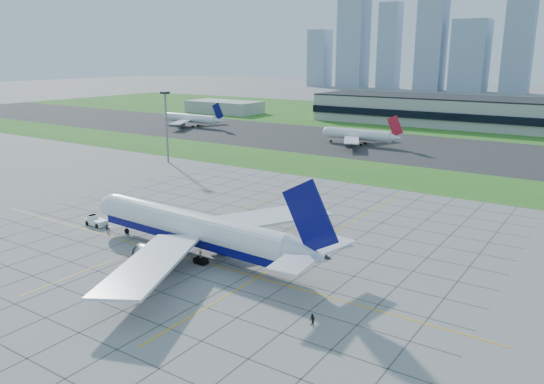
# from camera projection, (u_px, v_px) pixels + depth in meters

# --- Properties ---
(ground) EXTENTS (1400.00, 1400.00, 0.00)m
(ground) POSITION_uv_depth(u_px,v_px,m) (190.00, 254.00, 105.49)
(ground) COLOR gray
(ground) RESTS_ON ground
(grass_median) EXTENTS (700.00, 35.00, 0.04)m
(grass_median) POSITION_uv_depth(u_px,v_px,m) (372.00, 173.00, 177.84)
(grass_median) COLOR #2C691E
(grass_median) RESTS_ON ground
(asphalt_taxiway) EXTENTS (700.00, 75.00, 0.04)m
(asphalt_taxiway) POSITION_uv_depth(u_px,v_px,m) (425.00, 149.00, 222.06)
(asphalt_taxiway) COLOR #383838
(asphalt_taxiway) RESTS_ON ground
(grass_far) EXTENTS (700.00, 145.00, 0.04)m
(grass_far) POSITION_uv_depth(u_px,v_px,m) (486.00, 122.00, 310.51)
(grass_far) COLOR #2C691E
(grass_far) RESTS_ON ground
(apron_markings) EXTENTS (120.00, 130.00, 0.03)m
(apron_markings) POSITION_uv_depth(u_px,v_px,m) (226.00, 238.00, 114.17)
(apron_markings) COLOR #474744
(apron_markings) RESTS_ON ground
(service_block) EXTENTS (50.00, 25.00, 8.00)m
(service_block) POSITION_uv_depth(u_px,v_px,m) (224.00, 107.00, 359.55)
(service_block) COLOR #B7B7B2
(service_block) RESTS_ON ground
(light_mast) EXTENTS (2.50, 2.50, 25.60)m
(light_mast) POSITION_uv_depth(u_px,v_px,m) (166.00, 118.00, 191.40)
(light_mast) COLOR gray
(light_mast) RESTS_ON ground
(airliner) EXTENTS (60.57, 61.30, 19.06)m
(airliner) POSITION_uv_depth(u_px,v_px,m) (194.00, 229.00, 104.01)
(airliner) COLOR white
(airliner) RESTS_ON ground
(pushback_tug) EXTENTS (8.16, 3.06, 2.26)m
(pushback_tug) POSITION_uv_depth(u_px,v_px,m) (96.00, 221.00, 122.77)
(pushback_tug) COLOR white
(pushback_tug) RESTS_ON ground
(crew_near) EXTENTS (0.83, 0.80, 1.91)m
(crew_near) POSITION_uv_depth(u_px,v_px,m) (107.00, 227.00, 118.40)
(crew_near) COLOR black
(crew_near) RESTS_ON ground
(crew_far) EXTENTS (1.15, 1.08, 1.88)m
(crew_far) POSITION_uv_depth(u_px,v_px,m) (312.00, 320.00, 77.11)
(crew_far) COLOR black
(crew_far) RESTS_ON ground
(distant_jet_0) EXTENTS (40.00, 42.66, 14.08)m
(distant_jet_0) POSITION_uv_depth(u_px,v_px,m) (192.00, 118.00, 290.50)
(distant_jet_0) COLOR white
(distant_jet_0) RESTS_ON ground
(distant_jet_1) EXTENTS (35.31, 42.66, 14.08)m
(distant_jet_1) POSITION_uv_depth(u_px,v_px,m) (359.00, 135.00, 231.60)
(distant_jet_1) COLOR white
(distant_jet_1) RESTS_ON ground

